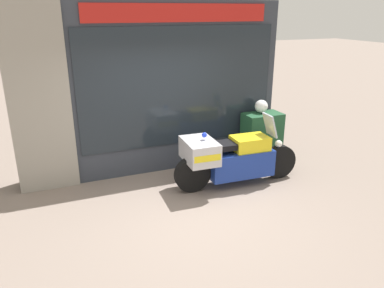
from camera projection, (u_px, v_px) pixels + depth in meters
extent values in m
plane|color=gray|center=(193.00, 213.00, 6.00)|extent=(60.00, 60.00, 0.00)
cube|color=#333842|center=(154.00, 90.00, 7.19)|extent=(5.13, 0.40, 3.25)
cube|color=gray|center=(39.00, 98.00, 6.48)|extent=(1.01, 0.55, 3.25)
cube|color=#1E262D|center=(181.00, 87.00, 7.15)|extent=(3.89, 0.02, 2.25)
cube|color=red|center=(180.00, 13.00, 6.69)|extent=(3.50, 0.03, 0.32)
cube|color=slate|center=(176.00, 152.00, 7.81)|extent=(3.67, 0.30, 0.55)
cube|color=silver|center=(173.00, 108.00, 7.63)|extent=(3.67, 0.02, 1.29)
cube|color=beige|center=(175.00, 78.00, 7.29)|extent=(3.67, 0.30, 0.02)
cube|color=#195623|center=(109.00, 80.00, 6.82)|extent=(0.18, 0.04, 0.06)
cube|color=maroon|center=(154.00, 77.00, 7.12)|extent=(0.18, 0.04, 0.06)
cube|color=#B7B2A8|center=(195.00, 75.00, 7.42)|extent=(0.18, 0.04, 0.06)
cube|color=black|center=(232.00, 72.00, 7.73)|extent=(0.18, 0.04, 0.06)
cube|color=orange|center=(122.00, 141.00, 7.21)|extent=(0.19, 0.03, 0.27)
cube|color=red|center=(177.00, 134.00, 7.61)|extent=(0.19, 0.01, 0.27)
cube|color=yellow|center=(226.00, 128.00, 8.01)|extent=(0.19, 0.03, 0.27)
cylinder|color=black|center=(279.00, 162.00, 7.17)|extent=(0.66, 0.17, 0.65)
cylinder|color=black|center=(192.00, 174.00, 6.61)|extent=(0.66, 0.17, 0.65)
cube|color=navy|center=(240.00, 163.00, 6.88)|extent=(1.22, 0.55, 0.48)
cube|color=yellow|center=(250.00, 144.00, 6.82)|extent=(0.67, 0.48, 0.28)
cube|color=black|center=(227.00, 145.00, 6.66)|extent=(0.71, 0.41, 0.10)
cube|color=#B7B7BC|center=(199.00, 151.00, 6.51)|extent=(0.56, 0.79, 0.38)
cube|color=yellow|center=(199.00, 151.00, 6.51)|extent=(0.51, 0.80, 0.11)
cube|color=#B2BCC6|center=(270.00, 125.00, 6.83)|extent=(0.17, 0.36, 0.42)
sphere|color=white|center=(279.00, 144.00, 7.03)|extent=(0.14, 0.14, 0.14)
sphere|color=blue|center=(204.00, 135.00, 6.44)|extent=(0.09, 0.09, 0.09)
cube|color=#1E4C2D|center=(261.00, 138.00, 7.84)|extent=(0.79, 0.47, 1.07)
sphere|color=white|center=(261.00, 106.00, 7.68)|extent=(0.27, 0.27, 0.27)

